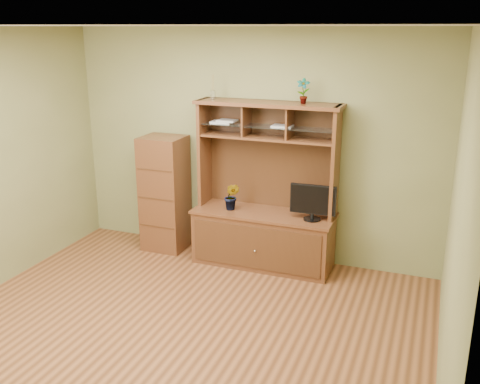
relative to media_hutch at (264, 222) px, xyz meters
The scene contains 8 objects.
room 1.93m from the media_hutch, 98.58° to the right, with size 4.54×4.04×2.74m.
media_hutch is the anchor object (origin of this frame).
monitor 0.68m from the media_hutch, ahead, with size 0.50×0.19×0.40m.
orchid_plant 0.48m from the media_hutch, 167.33° to the right, with size 0.18×0.14×0.32m, color #2E5E20.
top_plant 1.57m from the media_hutch, 11.05° to the left, with size 0.14×0.10×0.27m, color #3A6924.
reed_diffuser 1.63m from the media_hutch, behind, with size 0.06×0.06×0.28m.
magazines 1.17m from the media_hutch, 165.62° to the left, with size 0.97×0.20×0.04m.
side_cabinet 1.32m from the media_hutch, behind, with size 0.51×0.47×1.43m.
Camera 1 is at (2.07, -3.82, 2.69)m, focal length 40.00 mm.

